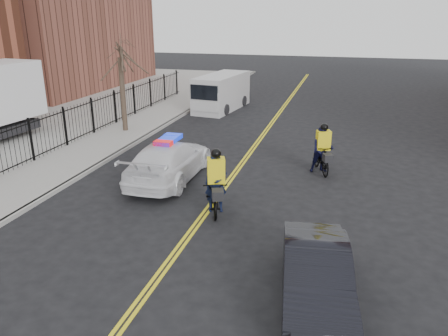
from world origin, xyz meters
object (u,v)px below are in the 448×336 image
Objects in this scene: police_cruiser at (169,160)px; dark_sedan at (316,276)px; cargo_van at (221,93)px; cyclist_near at (216,190)px; cyclist_far at (322,153)px.

police_cruiser is 1.27× the size of dark_sedan.
cargo_van is 2.48× the size of cyclist_near.
police_cruiser is 6.39m from cyclist_far.
cargo_van is at bearing 85.21° from cyclist_near.
cyclist_far is at bearing 84.86° from dark_sedan.
cyclist_far is (-0.44, 9.08, 0.13)m from dark_sedan.
police_cruiser is 2.29× the size of cyclist_near.
police_cruiser reaches higher than dark_sedan.
cyclist_near is at bearing 122.99° from dark_sedan.
dark_sedan is 9.09m from cyclist_far.
cyclist_near reaches higher than police_cruiser.
cyclist_far is (3.20, 4.88, 0.07)m from cyclist_near.
cargo_van reaches higher than cyclist_near.
dark_sedan is at bearing -107.61° from cyclist_far.
cargo_van reaches higher than dark_sedan.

